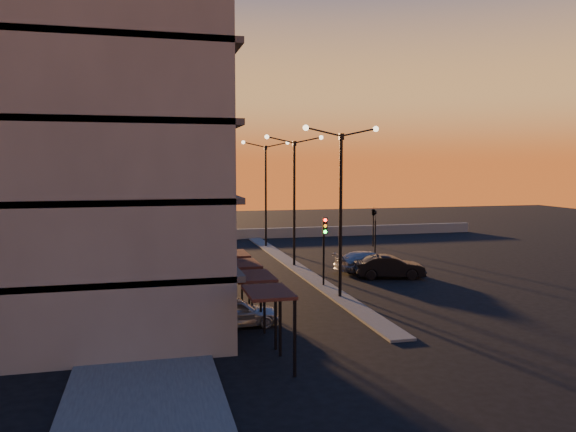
# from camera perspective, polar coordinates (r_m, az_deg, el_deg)

# --- Properties ---
(ground) EXTENTS (120.00, 120.00, 0.00)m
(ground) POSITION_cam_1_polar(r_m,az_deg,el_deg) (31.61, 5.30, -8.31)
(ground) COLOR black
(ground) RESTS_ON ground
(sidewalk_west) EXTENTS (5.00, 40.00, 0.12)m
(sidewalk_west) POSITION_cam_1_polar(r_m,az_deg,el_deg) (33.78, -14.30, -7.46)
(sidewalk_west) COLOR #4A4A48
(sidewalk_west) RESTS_ON ground
(median) EXTENTS (1.20, 36.00, 0.12)m
(median) POSITION_cam_1_polar(r_m,az_deg,el_deg) (40.96, 0.63, -5.08)
(median) COLOR #4A4A48
(median) RESTS_ON ground
(parapet) EXTENTS (44.00, 0.50, 1.00)m
(parapet) POSITION_cam_1_polar(r_m,az_deg,el_deg) (56.75, -1.52, -1.75)
(parapet) COLOR slate
(parapet) RESTS_ON ground
(building) EXTENTS (14.35, 17.08, 25.00)m
(building) POSITION_cam_1_polar(r_m,az_deg,el_deg) (29.60, -21.84, 13.65)
(building) COLOR slate
(building) RESTS_ON ground
(streetlamp_near) EXTENTS (4.32, 0.32, 9.51)m
(streetlamp_near) POSITION_cam_1_polar(r_m,az_deg,el_deg) (30.79, 5.38, 1.86)
(streetlamp_near) COLOR black
(streetlamp_near) RESTS_ON ground
(streetlamp_mid) EXTENTS (4.32, 0.32, 9.51)m
(streetlamp_mid) POSITION_cam_1_polar(r_m,az_deg,el_deg) (40.34, 0.64, 2.68)
(streetlamp_mid) COLOR black
(streetlamp_mid) RESTS_ON ground
(streetlamp_far) EXTENTS (4.32, 0.32, 9.51)m
(streetlamp_far) POSITION_cam_1_polar(r_m,az_deg,el_deg) (50.07, -2.28, 3.17)
(streetlamp_far) COLOR black
(streetlamp_far) RESTS_ON ground
(traffic_light_main) EXTENTS (0.28, 0.44, 4.25)m
(traffic_light_main) POSITION_cam_1_polar(r_m,az_deg,el_deg) (33.76, 3.72, -2.44)
(traffic_light_main) COLOR black
(traffic_light_main) RESTS_ON ground
(signal_east_a) EXTENTS (0.13, 0.16, 3.60)m
(signal_east_a) POSITION_cam_1_polar(r_m,az_deg,el_deg) (47.01, 8.85, -1.50)
(signal_east_a) COLOR black
(signal_east_a) RESTS_ON ground
(signal_east_b) EXTENTS (0.42, 1.99, 3.60)m
(signal_east_b) POSITION_cam_1_polar(r_m,az_deg,el_deg) (51.14, 8.68, 0.36)
(signal_east_b) COLOR black
(signal_east_b) RESTS_ON ground
(car_hatchback) EXTENTS (4.07, 1.77, 1.37)m
(car_hatchback) POSITION_cam_1_polar(r_m,az_deg,el_deg) (26.11, -5.43, -9.67)
(car_hatchback) COLOR #AEB2B6
(car_hatchback) RESTS_ON ground
(car_sedan) EXTENTS (4.73, 2.48, 1.48)m
(car_sedan) POSITION_cam_1_polar(r_m,az_deg,el_deg) (37.36, 10.29, -5.10)
(car_sedan) COLOR black
(car_sedan) RESTS_ON ground
(car_wagon) EXTENTS (5.19, 2.99, 1.42)m
(car_wagon) POSITION_cam_1_polar(r_m,az_deg,el_deg) (39.44, 8.11, -4.58)
(car_wagon) COLOR #A2A3A9
(car_wagon) RESTS_ON ground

